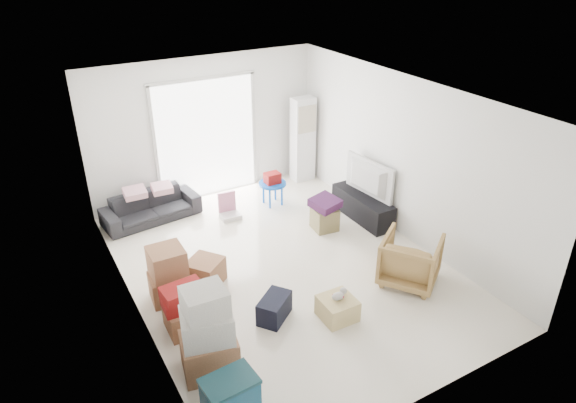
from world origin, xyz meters
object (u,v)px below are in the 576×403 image
Objects in this scene: ac_tower at (303,140)px; storage_bins at (231,402)px; television at (364,192)px; kids_table at (272,182)px; tv_console at (363,207)px; ottoman at (325,219)px; wood_crate at (337,308)px; sofa at (150,203)px; armchair at (411,258)px.

storage_bins is (-3.85, -4.90, -0.56)m from ac_tower.
kids_table is (-1.15, 1.30, -0.07)m from television.
ottoman is (-0.81, 0.02, -0.03)m from tv_console.
kids_table is at bearing 76.19° from wood_crate.
sofa is 4.30× the size of ottoman.
armchair reaches higher than kids_table.
tv_console is at bearing -48.44° from kids_table.
storage_bins is at bearing -123.32° from kids_table.
ac_tower is 2.04m from television.
kids_table reaches higher than wood_crate.
ac_tower reaches higher than storage_bins.
ac_tower is 3.33m from sofa.
television reaches higher than ottoman.
ac_tower is at bearing 69.16° from ottoman.
storage_bins is 0.97× the size of kids_table.
wood_crate is (-1.39, -0.15, -0.26)m from armchair.
tv_console is at bearing -51.97° from armchair.
kids_table is 1.43× the size of wood_crate.
sofa is at bearing -177.38° from ac_tower.
television is at bearing -88.57° from ac_tower.
wood_crate is at bearing -77.26° from sofa.
sofa is at bearing 150.82° from tv_console.
wood_crate is (-1.97, -2.04, -0.08)m from tv_console.
ottoman is at bearing -75.04° from kids_table.
tv_console is at bearing -35.69° from sofa.
storage_bins is at bearing 121.09° from television.
ac_tower is 2.11m from tv_console.
storage_bins is (-3.90, -2.89, -0.21)m from television.
television is at bearing 36.54° from storage_bins.
kids_table is (-1.10, -0.71, -0.41)m from ac_tower.
storage_bins is at bearing -103.35° from sofa.
armchair is (2.75, -3.75, 0.08)m from sofa.
tv_console is at bearing -0.00° from television.
ottoman is at bearing 178.58° from tv_console.
armchair reaches higher than sofa.
ottoman is (-0.81, 0.02, -0.33)m from television.
tv_console is 4.85m from storage_bins.
kids_table is at bearing 131.56° from tv_console.
tv_console is 1.67× the size of armchair.
wood_crate is (-1.16, -2.06, -0.05)m from ottoman.
storage_bins reaches higher than ottoman.
wood_crate is at bearing -119.39° from ottoman.
sofa is at bearing 83.16° from storage_bins.
armchair reaches higher than wood_crate.
armchair is at bearing 16.74° from storage_bins.
sofa is 3.13m from ottoman.
ac_tower reaches higher than wood_crate.
armchair is at bearing 157.47° from television.
wood_crate is (1.93, 0.85, -0.17)m from storage_bins.
kids_table is (2.18, -0.56, 0.13)m from sofa.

